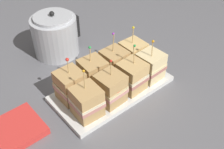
% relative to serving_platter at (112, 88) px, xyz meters
% --- Properties ---
extents(ground_plane, '(6.00, 6.00, 0.00)m').
position_rel_serving_platter_xyz_m(ground_plane, '(0.00, 0.00, -0.01)').
color(ground_plane, slate).
extents(serving_platter, '(0.43, 0.22, 0.02)m').
position_rel_serving_platter_xyz_m(serving_platter, '(0.00, 0.00, 0.00)').
color(serving_platter, silver).
rests_on(serving_platter, ground_plane).
extents(sandwich_front_far_left, '(0.09, 0.09, 0.18)m').
position_rel_serving_platter_xyz_m(sandwich_front_far_left, '(-0.14, -0.05, 0.06)').
color(sandwich_front_far_left, tan).
rests_on(sandwich_front_far_left, serving_platter).
extents(sandwich_front_center_left, '(0.09, 0.09, 0.17)m').
position_rel_serving_platter_xyz_m(sandwich_front_center_left, '(-0.05, -0.05, 0.06)').
color(sandwich_front_center_left, tan).
rests_on(sandwich_front_center_left, serving_platter).
extents(sandwich_front_center_right, '(0.09, 0.09, 0.18)m').
position_rel_serving_platter_xyz_m(sandwich_front_center_right, '(0.05, -0.05, 0.06)').
color(sandwich_front_center_right, tan).
rests_on(sandwich_front_center_right, serving_platter).
extents(sandwich_front_far_right, '(0.09, 0.09, 0.17)m').
position_rel_serving_platter_xyz_m(sandwich_front_far_right, '(0.14, -0.05, 0.06)').
color(sandwich_front_far_right, beige).
rests_on(sandwich_front_far_right, serving_platter).
extents(sandwich_back_far_left, '(0.09, 0.09, 0.17)m').
position_rel_serving_platter_xyz_m(sandwich_back_far_left, '(-0.14, 0.05, 0.06)').
color(sandwich_back_far_left, tan).
rests_on(sandwich_back_far_left, serving_platter).
extents(sandwich_back_center_left, '(0.09, 0.09, 0.17)m').
position_rel_serving_platter_xyz_m(sandwich_back_center_left, '(-0.05, 0.05, 0.06)').
color(sandwich_back_center_left, tan).
rests_on(sandwich_back_center_left, serving_platter).
extents(sandwich_back_center_right, '(0.09, 0.09, 0.19)m').
position_rel_serving_platter_xyz_m(sandwich_back_center_right, '(0.05, 0.04, 0.06)').
color(sandwich_back_center_right, tan).
rests_on(sandwich_back_center_right, serving_platter).
extents(sandwich_back_far_right, '(0.09, 0.09, 0.17)m').
position_rel_serving_platter_xyz_m(sandwich_back_far_right, '(0.14, 0.04, 0.06)').
color(sandwich_back_far_right, tan).
rests_on(sandwich_back_far_right, serving_platter).
extents(kettle_steel, '(0.21, 0.19, 0.19)m').
position_rel_serving_platter_xyz_m(kettle_steel, '(-0.03, 0.33, 0.08)').
color(kettle_steel, '#B7BABF').
rests_on(kettle_steel, ground_plane).
extents(napkin_stack, '(0.15, 0.15, 0.02)m').
position_rel_serving_platter_xyz_m(napkin_stack, '(-0.35, 0.05, 0.00)').
color(napkin_stack, red).
rests_on(napkin_stack, ground_plane).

